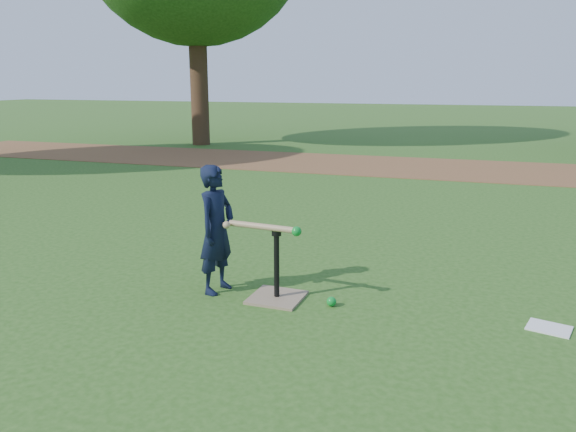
% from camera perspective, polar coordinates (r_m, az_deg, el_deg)
% --- Properties ---
extents(ground, '(80.00, 80.00, 0.00)m').
position_cam_1_polar(ground, '(5.07, 0.54, -7.10)').
color(ground, '#285116').
rests_on(ground, ground).
extents(dirt_strip, '(24.00, 3.00, 0.01)m').
position_cam_1_polar(dirt_strip, '(12.23, 11.42, 4.96)').
color(dirt_strip, brown).
rests_on(dirt_strip, ground).
extents(child, '(0.33, 0.44, 1.11)m').
position_cam_1_polar(child, '(4.83, -7.27, -1.36)').
color(child, black).
rests_on(child, ground).
extents(wiffle_ball_ground, '(0.08, 0.08, 0.08)m').
position_cam_1_polar(wiffle_ball_ground, '(4.64, 4.44, -8.66)').
color(wiffle_ball_ground, '#0C8A27').
rests_on(wiffle_ball_ground, ground).
extents(clipboard, '(0.35, 0.30, 0.01)m').
position_cam_1_polar(clipboard, '(4.67, 24.99, -10.28)').
color(clipboard, white).
rests_on(clipboard, ground).
extents(batting_tee, '(0.44, 0.44, 0.61)m').
position_cam_1_polar(batting_tee, '(4.75, -1.15, -7.16)').
color(batting_tee, '#8F765A').
rests_on(batting_tee, ground).
extents(swing_action, '(0.68, 0.14, 0.08)m').
position_cam_1_polar(swing_action, '(4.59, -2.33, -1.17)').
color(swing_action, tan).
rests_on(swing_action, ground).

